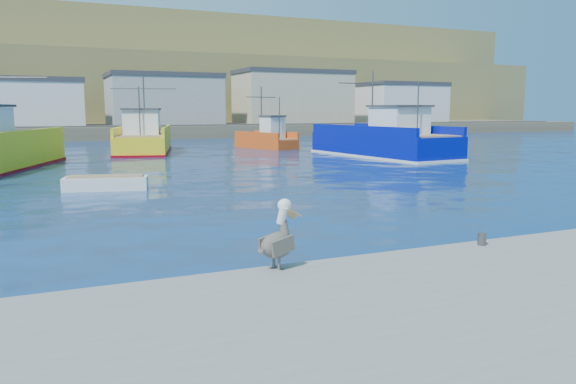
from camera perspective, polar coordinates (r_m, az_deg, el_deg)
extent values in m
plane|color=#072351|center=(15.35, 1.82, -5.55)|extent=(260.00, 260.00, 0.00)
cylinder|color=#4C4C4C|center=(14.12, 19.09, -4.53)|extent=(0.20, 0.20, 0.30)
cube|color=brown|center=(85.71, -19.68, 5.95)|extent=(160.00, 30.00, 1.60)
cube|color=brown|center=(111.63, -20.86, 9.01)|extent=(180.00, 40.00, 14.00)
cube|color=brown|center=(131.78, -21.47, 10.98)|extent=(200.00, 40.00, 24.00)
cube|color=#2D2D2D|center=(74.73, -19.06, 6.35)|extent=(150.00, 5.00, 0.10)
cube|color=silver|center=(80.50, -26.70, 7.96)|extent=(18.00, 11.00, 5.50)
cube|color=#333338|center=(80.58, -26.85, 10.12)|extent=(18.36, 11.22, 0.60)
cube|color=gray|center=(82.10, -12.49, 8.98)|extent=(15.00, 10.00, 6.50)
cube|color=#333338|center=(82.22, -12.57, 11.45)|extent=(15.30, 10.20, 0.60)
cube|color=tan|center=(88.32, 0.49, 9.44)|extent=(17.00, 9.00, 7.50)
cube|color=#333338|center=(88.49, 0.49, 12.07)|extent=(17.34, 9.18, 0.60)
cube|color=silver|center=(98.28, 11.29, 8.74)|extent=(13.00, 10.00, 6.00)
cube|color=#333338|center=(98.36, 11.35, 10.66)|extent=(13.26, 10.20, 0.60)
cube|color=yellow|center=(38.81, -25.04, 5.20)|extent=(4.72, 12.32, 0.70)
cube|color=yellow|center=(50.99, -14.38, 4.82)|extent=(6.88, 12.45, 1.53)
cube|color=yellow|center=(50.81, -12.26, 6.14)|extent=(3.11, 11.27, 0.70)
cube|color=yellow|center=(51.13, -16.58, 6.00)|extent=(3.11, 11.27, 0.70)
cube|color=maroon|center=(51.03, -14.35, 4.02)|extent=(7.02, 12.70, 0.25)
cube|color=#8C7251|center=(50.95, -14.42, 5.74)|extent=(6.45, 11.91, 0.10)
cube|color=white|center=(49.15, -14.63, 6.87)|extent=(3.50, 3.57, 2.00)
cube|color=#333338|center=(49.14, -14.68, 8.15)|extent=(3.78, 3.96, 0.15)
cylinder|color=#4C4C4C|center=(52.08, -14.41, 8.49)|extent=(0.15, 0.15, 5.00)
cylinder|color=#4C4C4C|center=(47.38, -14.86, 7.90)|extent=(0.12, 0.12, 4.00)
cylinder|color=#4C4C4C|center=(52.11, -14.47, 10.13)|extent=(5.55, 1.49, 0.08)
cube|color=#030E94|center=(45.68, 9.51, 4.72)|extent=(5.95, 13.91, 1.76)
cube|color=#030E94|center=(47.04, 11.68, 6.27)|extent=(1.49, 13.24, 0.70)
cube|color=#030E94|center=(44.27, 7.28, 6.25)|extent=(1.49, 13.24, 0.70)
cube|color=silver|center=(45.74, 9.48, 3.69)|extent=(6.07, 14.19, 0.25)
cube|color=#8C7251|center=(45.63, 9.54, 5.89)|extent=(5.52, 13.34, 0.10)
cube|color=white|center=(44.03, 11.23, 7.13)|extent=(3.61, 3.67, 2.00)
cube|color=#333338|center=(44.03, 11.27, 8.56)|extent=(3.88, 4.10, 0.15)
cylinder|color=#4C4C4C|center=(46.66, 8.56, 8.97)|extent=(0.13, 0.13, 5.00)
cylinder|color=#4C4C4C|center=(42.50, 13.05, 8.25)|extent=(0.11, 0.11, 4.00)
cylinder|color=#4C4C4C|center=(46.71, 8.60, 10.81)|extent=(6.61, 0.68, 0.08)
cube|color=#D74815|center=(54.50, -2.26, 4.94)|extent=(4.44, 7.27, 0.89)
cube|color=#D74815|center=(55.22, -1.29, 5.82)|extent=(2.10, 6.44, 0.70)
cube|color=#D74815|center=(53.72, -3.27, 5.73)|extent=(2.10, 6.44, 0.70)
cube|color=#8C7251|center=(54.47, -2.27, 5.46)|extent=(4.17, 6.95, 0.10)
cube|color=white|center=(53.63, -1.58, 6.54)|extent=(2.21, 2.15, 2.00)
cube|color=#333338|center=(53.61, -1.59, 7.72)|extent=(2.39, 2.39, 0.15)
cylinder|color=#4C4C4C|center=(54.94, -2.73, 8.04)|extent=(0.15, 0.15, 5.00)
cylinder|color=#4C4C4C|center=(52.83, -0.88, 7.49)|extent=(0.12, 0.12, 4.00)
cylinder|color=#4C4C4C|center=(54.95, -2.74, 9.60)|extent=(3.45, 1.12, 0.08)
cube|color=silver|center=(27.37, -17.99, 0.70)|extent=(3.94, 2.17, 0.75)
cube|color=#8C7251|center=(27.32, -18.03, 1.53)|extent=(3.51, 1.80, 0.07)
cylinder|color=#595451|center=(11.36, -0.91, -7.25)|extent=(0.08, 0.08, 0.27)
cube|color=#595451|center=(11.42, -0.72, -7.81)|extent=(0.16, 0.14, 0.01)
cylinder|color=#595451|center=(11.48, -1.46, -7.07)|extent=(0.08, 0.08, 0.27)
cube|color=#595451|center=(11.55, -1.27, -7.64)|extent=(0.16, 0.14, 0.01)
ellipsoid|color=#38332D|center=(11.35, -1.10, -5.43)|extent=(0.88, 0.67, 0.53)
cube|color=#38332D|center=(11.17, -0.51, -5.52)|extent=(0.59, 0.23, 0.39)
cube|color=#38332D|center=(11.48, -1.85, -5.15)|extent=(0.59, 0.23, 0.39)
cube|color=#38332D|center=(11.15, -2.44, -6.00)|extent=(0.24, 0.20, 0.11)
cylinder|color=#38332D|center=(11.40, -0.40, -3.87)|extent=(0.25, 0.32, 0.42)
cylinder|color=white|center=(11.30, -0.59, -2.35)|extent=(0.24, 0.31, 0.40)
ellipsoid|color=white|center=(11.31, -0.36, -1.35)|extent=(0.37, 0.32, 0.27)
cone|color=gold|center=(11.49, 0.56, -2.05)|extent=(0.55, 0.28, 0.37)
cube|color=tan|center=(11.44, 0.20, -2.28)|extent=(0.32, 0.14, 0.23)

